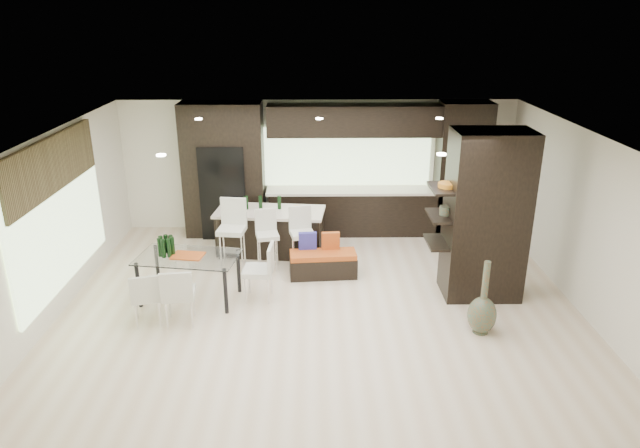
{
  "coord_description": "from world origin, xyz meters",
  "views": [
    {
      "loc": [
        -0.11,
        -7.96,
        4.38
      ],
      "look_at": [
        0.0,
        0.6,
        1.15
      ],
      "focal_mm": 32.0,
      "sensor_mm": 36.0,
      "label": 1
    }
  ],
  "objects_px": {
    "stool_left": "(232,242)",
    "chair_end": "(258,274)",
    "stool_mid": "(268,246)",
    "dining_table": "(190,278)",
    "chair_near": "(179,297)",
    "chair_far": "(147,299)",
    "kitchen_island": "(270,232)",
    "bench": "(323,264)",
    "stool_right": "(302,245)",
    "floor_vase": "(484,298)"
  },
  "relations": [
    {
      "from": "stool_mid",
      "to": "chair_far",
      "type": "height_order",
      "value": "stool_mid"
    },
    {
      "from": "stool_mid",
      "to": "bench",
      "type": "xyz_separation_m",
      "value": [
        0.98,
        -0.34,
        -0.21
      ]
    },
    {
      "from": "kitchen_island",
      "to": "dining_table",
      "type": "bearing_deg",
      "value": -115.17
    },
    {
      "from": "floor_vase",
      "to": "chair_near",
      "type": "distance_m",
      "value": 4.39
    },
    {
      "from": "stool_left",
      "to": "chair_near",
      "type": "relative_size",
      "value": 1.23
    },
    {
      "from": "dining_table",
      "to": "chair_end",
      "type": "distance_m",
      "value": 1.09
    },
    {
      "from": "kitchen_island",
      "to": "stool_left",
      "type": "xyz_separation_m",
      "value": [
        -0.62,
        -0.76,
        0.1
      ]
    },
    {
      "from": "chair_near",
      "to": "dining_table",
      "type": "bearing_deg",
      "value": 83.74
    },
    {
      "from": "dining_table",
      "to": "chair_far",
      "type": "height_order",
      "value": "chair_far"
    },
    {
      "from": "stool_left",
      "to": "bench",
      "type": "bearing_deg",
      "value": -3.93
    },
    {
      "from": "stool_mid",
      "to": "chair_near",
      "type": "height_order",
      "value": "stool_mid"
    },
    {
      "from": "chair_near",
      "to": "chair_far",
      "type": "bearing_deg",
      "value": 171.39
    },
    {
      "from": "stool_left",
      "to": "stool_right",
      "type": "xyz_separation_m",
      "value": [
        1.24,
        0.03,
        -0.06
      ]
    },
    {
      "from": "chair_near",
      "to": "stool_mid",
      "type": "bearing_deg",
      "value": 52.45
    },
    {
      "from": "kitchen_island",
      "to": "stool_left",
      "type": "bearing_deg",
      "value": -122.68
    },
    {
      "from": "stool_mid",
      "to": "chair_near",
      "type": "xyz_separation_m",
      "value": [
        -1.16,
        -1.9,
        -0.01
      ]
    },
    {
      "from": "dining_table",
      "to": "chair_end",
      "type": "bearing_deg",
      "value": 9.03
    },
    {
      "from": "stool_left",
      "to": "dining_table",
      "type": "distance_m",
      "value": 1.25
    },
    {
      "from": "stool_left",
      "to": "chair_far",
      "type": "height_order",
      "value": "stool_left"
    },
    {
      "from": "bench",
      "to": "dining_table",
      "type": "xyz_separation_m",
      "value": [
        -2.14,
        -0.82,
        0.15
      ]
    },
    {
      "from": "dining_table",
      "to": "stool_mid",
      "type": "bearing_deg",
      "value": 54.03
    },
    {
      "from": "stool_left",
      "to": "chair_far",
      "type": "bearing_deg",
      "value": -112.33
    },
    {
      "from": "stool_left",
      "to": "chair_end",
      "type": "distance_m",
      "value": 1.25
    },
    {
      "from": "kitchen_island",
      "to": "chair_end",
      "type": "relative_size",
      "value": 2.35
    },
    {
      "from": "kitchen_island",
      "to": "dining_table",
      "type": "height_order",
      "value": "kitchen_island"
    },
    {
      "from": "bench",
      "to": "chair_far",
      "type": "height_order",
      "value": "chair_far"
    },
    {
      "from": "bench",
      "to": "floor_vase",
      "type": "height_order",
      "value": "floor_vase"
    },
    {
      "from": "floor_vase",
      "to": "stool_left",
      "type": "bearing_deg",
      "value": 150.28
    },
    {
      "from": "chair_end",
      "to": "stool_right",
      "type": "bearing_deg",
      "value": -26.59
    },
    {
      "from": "kitchen_island",
      "to": "chair_far",
      "type": "distance_m",
      "value": 3.08
    },
    {
      "from": "floor_vase",
      "to": "dining_table",
      "type": "height_order",
      "value": "floor_vase"
    },
    {
      "from": "stool_mid",
      "to": "dining_table",
      "type": "height_order",
      "value": "stool_mid"
    },
    {
      "from": "stool_mid",
      "to": "dining_table",
      "type": "relative_size",
      "value": 0.56
    },
    {
      "from": "bench",
      "to": "chair_end",
      "type": "relative_size",
      "value": 1.35
    },
    {
      "from": "kitchen_island",
      "to": "stool_right",
      "type": "relative_size",
      "value": 2.21
    },
    {
      "from": "chair_near",
      "to": "chair_far",
      "type": "relative_size",
      "value": 1.1
    },
    {
      "from": "floor_vase",
      "to": "stool_mid",
      "type": "bearing_deg",
      "value": 145.31
    },
    {
      "from": "floor_vase",
      "to": "chair_far",
      "type": "height_order",
      "value": "floor_vase"
    },
    {
      "from": "stool_left",
      "to": "dining_table",
      "type": "relative_size",
      "value": 0.66
    },
    {
      "from": "stool_left",
      "to": "dining_table",
      "type": "height_order",
      "value": "stool_left"
    },
    {
      "from": "kitchen_island",
      "to": "chair_near",
      "type": "bearing_deg",
      "value": -107.35
    },
    {
      "from": "kitchen_island",
      "to": "stool_left",
      "type": "distance_m",
      "value": 0.99
    },
    {
      "from": "floor_vase",
      "to": "bench",
      "type": "bearing_deg",
      "value": 139.81
    },
    {
      "from": "bench",
      "to": "dining_table",
      "type": "relative_size",
      "value": 0.74
    },
    {
      "from": "bench",
      "to": "floor_vase",
      "type": "bearing_deg",
      "value": -44.62
    },
    {
      "from": "floor_vase",
      "to": "chair_end",
      "type": "height_order",
      "value": "floor_vase"
    },
    {
      "from": "stool_mid",
      "to": "chair_far",
      "type": "bearing_deg",
      "value": -142.77
    },
    {
      "from": "floor_vase",
      "to": "dining_table",
      "type": "xyz_separation_m",
      "value": [
        -4.38,
        1.07,
        -0.18
      ]
    },
    {
      "from": "dining_table",
      "to": "chair_end",
      "type": "xyz_separation_m",
      "value": [
        1.09,
        0.0,
        0.05
      ]
    },
    {
      "from": "bench",
      "to": "chair_far",
      "type": "relative_size",
      "value": 1.5
    }
  ]
}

